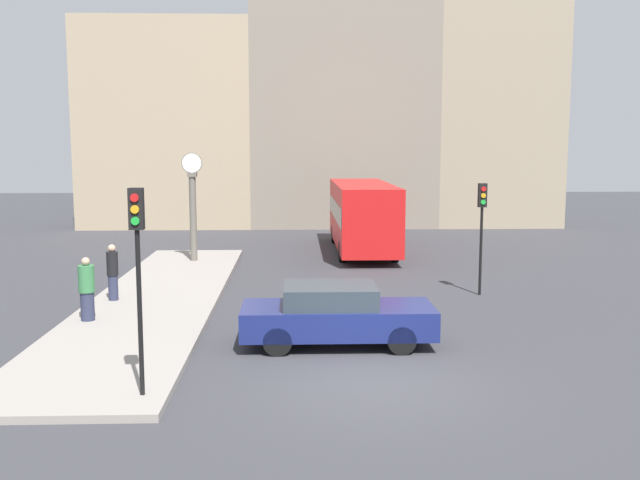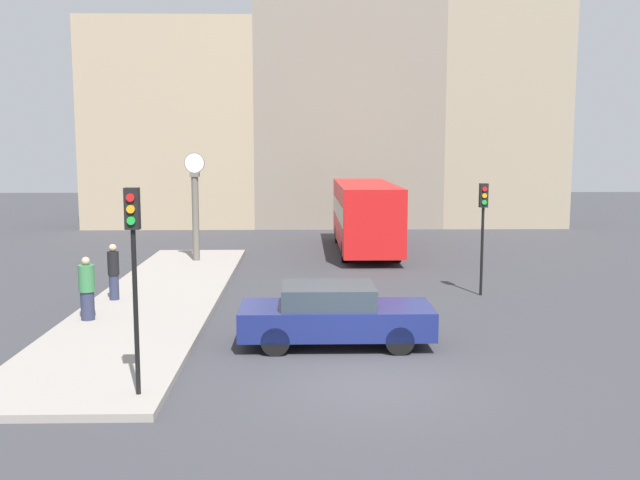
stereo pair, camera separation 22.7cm
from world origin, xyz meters
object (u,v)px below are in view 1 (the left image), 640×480
at_px(bus_distant, 362,213).
at_px(pedestrian_green_hoodie, 87,289).
at_px(sedan_car, 336,315).
at_px(street_clock, 193,206).
at_px(traffic_light_near, 138,248).
at_px(pedestrian_black_jacket, 113,272).
at_px(traffic_light_far, 482,215).

bearing_deg(bus_distant, pedestrian_green_hoodie, -122.86).
xyz_separation_m(sedan_car, street_clock, (-5.11, 12.08, 1.61)).
bearing_deg(traffic_light_near, pedestrian_black_jacket, 107.48).
xyz_separation_m(traffic_light_near, street_clock, (-1.26, 15.86, -0.57)).
xyz_separation_m(sedan_car, pedestrian_black_jacket, (-6.49, 4.59, 0.26)).
distance_m(bus_distant, traffic_light_far, 10.15).
bearing_deg(traffic_light_near, sedan_car, 44.48).
relative_size(sedan_car, pedestrian_black_jacket, 2.72).
distance_m(traffic_light_far, pedestrian_black_jacket, 11.64).
distance_m(bus_distant, traffic_light_near, 20.09).
bearing_deg(traffic_light_near, pedestrian_green_hoodie, 114.64).
height_order(bus_distant, pedestrian_black_jacket, bus_distant).
relative_size(traffic_light_far, pedestrian_green_hoodie, 2.11).
relative_size(sedan_car, pedestrian_green_hoodie, 2.71).
height_order(bus_distant, traffic_light_far, traffic_light_far).
height_order(sedan_car, traffic_light_far, traffic_light_far).
relative_size(traffic_light_near, traffic_light_far, 1.08).
bearing_deg(sedan_car, bus_distant, 82.36).
relative_size(bus_distant, pedestrian_black_jacket, 5.63).
distance_m(bus_distant, street_clock, 7.92).
bearing_deg(traffic_light_far, bus_distant, 106.82).
relative_size(bus_distant, street_clock, 2.19).
bearing_deg(street_clock, traffic_light_far, -32.27).
height_order(sedan_car, street_clock, street_clock).
bearing_deg(pedestrian_green_hoodie, traffic_light_near, -65.36).
xyz_separation_m(traffic_light_far, pedestrian_green_hoodie, (-11.52, -3.63, -1.60)).
bearing_deg(pedestrian_black_jacket, traffic_light_near, -72.52).
relative_size(sedan_car, traffic_light_near, 1.19).
relative_size(pedestrian_green_hoodie, pedestrian_black_jacket, 1.00).
xyz_separation_m(traffic_light_near, traffic_light_far, (8.84, 9.48, -0.34)).
xyz_separation_m(bus_distant, street_clock, (-7.18, -3.30, 0.60)).
distance_m(traffic_light_far, street_clock, 11.95).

